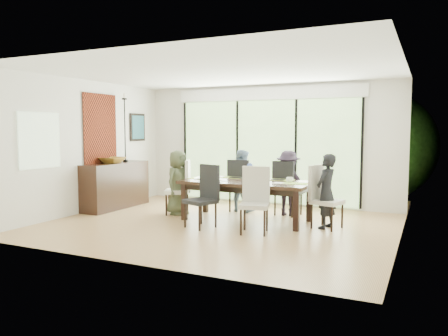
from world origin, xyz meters
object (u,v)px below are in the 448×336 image
at_px(chair_right_end, 327,197).
at_px(vase, 250,178).
at_px(person_right_end, 326,191).
at_px(bowl, 112,160).
at_px(table_top, 246,182).
at_px(person_far_left, 241,181).
at_px(chair_far_right, 288,188).
at_px(person_far_right, 288,183).
at_px(cup_a, 216,176).
at_px(cup_c, 290,180).
at_px(chair_near_right, 254,200).
at_px(chair_far_left, 242,185).
at_px(laptop, 203,179).
at_px(cup_b, 252,179).
at_px(sideboard, 116,185).
at_px(chair_near_left, 200,196).
at_px(person_left_end, 178,182).
at_px(chair_left_end, 177,187).

distance_m(chair_right_end, vase, 1.47).
height_order(person_right_end, bowl, person_right_end).
height_order(table_top, person_far_left, person_far_left).
height_order(chair_far_right, person_far_right, person_far_right).
distance_m(person_far_right, cup_a, 1.43).
xyz_separation_m(chair_far_right, cup_c, (0.25, -0.75, 0.25)).
distance_m(chair_far_right, chair_near_right, 1.72).
relative_size(chair_far_left, laptop, 3.33).
bearing_deg(vase, laptop, -170.54).
bearing_deg(cup_b, sideboard, 177.56).
bearing_deg(person_far_left, vase, 133.19).
relative_size(cup_c, sideboard, 0.07).
distance_m(chair_near_left, person_far_right, 2.00).
distance_m(person_right_end, cup_c, 0.70).
relative_size(table_top, bowl, 4.60).
relative_size(person_far_right, vase, 10.75).
height_order(chair_far_left, person_right_end, person_right_end).
height_order(person_left_end, cup_c, person_left_end).
relative_size(chair_near_right, bowl, 2.11).
bearing_deg(cup_c, chair_left_end, -177.51).
relative_size(person_left_end, bowl, 2.47).
relative_size(person_left_end, laptop, 3.91).
height_order(chair_far_left, person_far_right, person_far_right).
bearing_deg(person_far_right, vase, 54.18).
relative_size(person_far_left, cup_b, 12.90).
xyz_separation_m(table_top, chair_far_left, (-0.45, 0.85, -0.17)).
relative_size(vase, cup_c, 0.97).
height_order(person_left_end, cup_a, person_left_end).
height_order(cup_a, cup_b, cup_a).
bearing_deg(person_far_left, table_top, 128.99).
bearing_deg(cup_b, person_far_left, 122.83).
height_order(chair_near_left, person_left_end, person_left_end).
distance_m(chair_far_right, vase, 0.98).
relative_size(person_far_right, cup_c, 10.40).
distance_m(chair_far_right, person_right_end, 1.26).
bearing_deg(table_top, vase, 45.00).
bearing_deg(laptop, chair_left_end, 122.60).
xyz_separation_m(vase, sideboard, (-3.12, -0.01, -0.32)).
height_order(person_right_end, cup_c, person_right_end).
bearing_deg(chair_near_right, bowl, 153.61).
relative_size(person_far_left, bowl, 2.47).
bearing_deg(chair_right_end, cup_c, 97.63).
xyz_separation_m(person_left_end, laptop, (0.63, -0.10, 0.12)).
relative_size(chair_far_left, chair_near_right, 1.00).
bearing_deg(person_far_right, sideboard, 9.21).
bearing_deg(chair_far_right, chair_left_end, 33.92).
bearing_deg(person_right_end, person_left_end, -76.26).
distance_m(person_far_left, laptop, 1.02).
xyz_separation_m(chair_right_end, cup_c, (-0.70, 0.10, 0.25)).
height_order(chair_near_left, chair_near_right, same).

